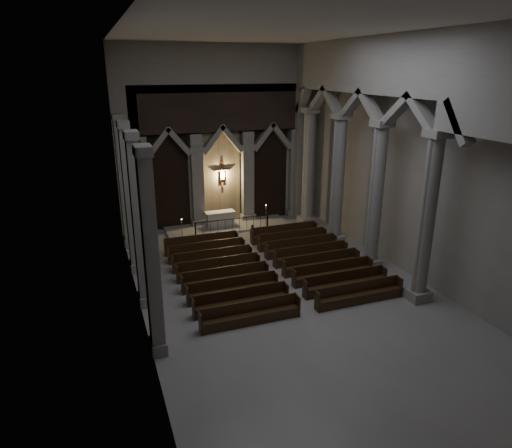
# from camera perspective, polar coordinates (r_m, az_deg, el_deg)

# --- Properties ---
(room) EXTENTS (24.00, 24.10, 12.00)m
(room) POSITION_cam_1_polar(r_m,az_deg,el_deg) (20.19, 4.85, 10.69)
(room) COLOR gray
(room) RESTS_ON ground
(sanctuary_wall) EXTENTS (14.00, 0.77, 12.00)m
(sanctuary_wall) POSITION_cam_1_polar(r_m,az_deg,el_deg) (31.07, -4.31, 11.73)
(sanctuary_wall) COLOR gray
(sanctuary_wall) RESTS_ON ground
(right_arcade) EXTENTS (1.00, 24.00, 12.00)m
(right_arcade) POSITION_cam_1_polar(r_m,az_deg,el_deg) (24.06, 15.74, 11.92)
(right_arcade) COLOR gray
(right_arcade) RESTS_ON ground
(left_pilasters) EXTENTS (0.60, 13.00, 8.03)m
(left_pilasters) POSITION_cam_1_polar(r_m,az_deg,el_deg) (22.66, -15.01, 1.42)
(left_pilasters) COLOR gray
(left_pilasters) RESTS_ON ground
(sanctuary_step) EXTENTS (8.50, 2.60, 0.15)m
(sanctuary_step) POSITION_cam_1_polar(r_m,az_deg,el_deg) (31.68, -3.55, -0.29)
(sanctuary_step) COLOR gray
(sanctuary_step) RESTS_ON ground
(altar) EXTENTS (2.01, 0.80, 1.02)m
(altar) POSITION_cam_1_polar(r_m,az_deg,el_deg) (31.47, -4.51, 0.68)
(altar) COLOR beige
(altar) RESTS_ON sanctuary_step
(altar_rail) EXTENTS (5.13, 0.09, 1.01)m
(altar_rail) POSITION_cam_1_polar(r_m,az_deg,el_deg) (30.48, -2.97, 0.12)
(altar_rail) COLOR black
(altar_rail) RESTS_ON ground
(candle_stand_left) EXTENTS (0.23, 0.23, 1.37)m
(candle_stand_left) POSITION_cam_1_polar(r_m,az_deg,el_deg) (29.71, -9.22, -1.22)
(candle_stand_left) COLOR #A96A34
(candle_stand_left) RESTS_ON ground
(candle_stand_right) EXTENTS (0.27, 0.27, 1.60)m
(candle_stand_right) POSITION_cam_1_polar(r_m,az_deg,el_deg) (31.63, 1.23, 0.40)
(candle_stand_right) COLOR #A96A34
(candle_stand_right) RESTS_ON ground
(pews) EXTENTS (9.88, 9.31, 1.00)m
(pews) POSITION_cam_1_polar(r_m,az_deg,el_deg) (24.56, 1.84, -5.49)
(pews) COLOR black
(pews) RESTS_ON ground
(worshipper) EXTENTS (0.47, 0.37, 1.13)m
(worshipper) POSITION_cam_1_polar(r_m,az_deg,el_deg) (28.84, -0.40, -1.18)
(worshipper) COLOR black
(worshipper) RESTS_ON ground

